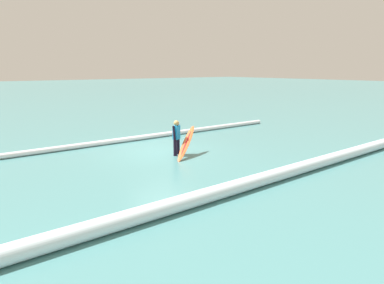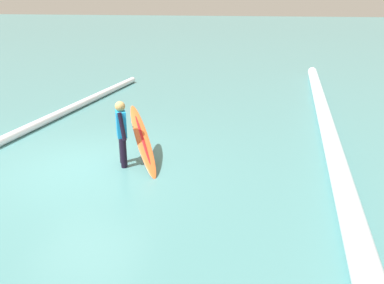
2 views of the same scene
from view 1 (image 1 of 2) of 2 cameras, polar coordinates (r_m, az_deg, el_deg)
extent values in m
plane|color=teal|center=(14.22, -5.69, -1.68)|extent=(194.69, 194.69, 0.00)
cylinder|color=black|center=(13.64, -2.48, -0.78)|extent=(0.14, 0.14, 0.68)
cylinder|color=black|center=(13.40, -3.02, -1.03)|extent=(0.14, 0.14, 0.68)
cube|color=#198CD8|center=(13.39, -2.77, 1.71)|extent=(0.39, 0.34, 0.58)
sphere|color=tan|center=(13.32, -2.79, 3.37)|extent=(0.22, 0.22, 0.22)
cylinder|color=black|center=(13.58, -2.36, 1.87)|extent=(0.09, 0.16, 0.62)
cylinder|color=black|center=(13.20, -3.20, 1.55)|extent=(0.09, 0.17, 0.62)
ellipsoid|color=#E55926|center=(13.28, -1.02, -0.18)|extent=(1.72, 1.29, 1.16)
ellipsoid|color=red|center=(13.28, -1.02, -0.16)|extent=(1.31, 0.93, 0.94)
cylinder|color=white|center=(15.61, -18.53, -0.54)|extent=(23.19, 0.95, 0.24)
cylinder|color=white|center=(11.09, 16.10, -5.22)|extent=(22.83, 0.77, 0.41)
camera|label=2|loc=(7.51, -37.58, 9.58)|focal=35.85mm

